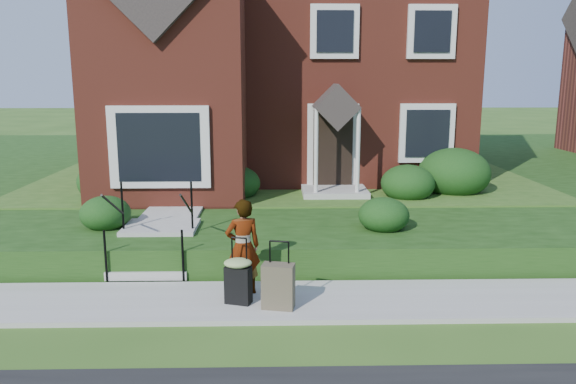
{
  "coord_description": "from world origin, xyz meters",
  "views": [
    {
      "loc": [
        -0.27,
        -8.29,
        3.48
      ],
      "look_at": [
        -0.04,
        2.0,
        1.39
      ],
      "focal_mm": 35.0,
      "sensor_mm": 36.0,
      "label": 1
    }
  ],
  "objects_px": {
    "woman": "(243,247)",
    "suitcase_olive": "(278,286)",
    "front_steps": "(156,242)",
    "suitcase_black": "(238,278)"
  },
  "relations": [
    {
      "from": "woman",
      "to": "suitcase_olive",
      "type": "bearing_deg",
      "value": 115.37
    },
    {
      "from": "front_steps",
      "to": "suitcase_black",
      "type": "distance_m",
      "value": 2.58
    },
    {
      "from": "front_steps",
      "to": "suitcase_olive",
      "type": "relative_size",
      "value": 1.96
    },
    {
      "from": "woman",
      "to": "suitcase_olive",
      "type": "relative_size",
      "value": 1.5
    },
    {
      "from": "front_steps",
      "to": "suitcase_olive",
      "type": "xyz_separation_m",
      "value": [
        2.26,
        -2.19,
        -0.05
      ]
    },
    {
      "from": "front_steps",
      "to": "suitcase_olive",
      "type": "distance_m",
      "value": 3.15
    },
    {
      "from": "front_steps",
      "to": "suitcase_black",
      "type": "bearing_deg",
      "value": -50.24
    },
    {
      "from": "front_steps",
      "to": "woman",
      "type": "height_order",
      "value": "woman"
    },
    {
      "from": "woman",
      "to": "suitcase_olive",
      "type": "distance_m",
      "value": 0.93
    },
    {
      "from": "woman",
      "to": "suitcase_black",
      "type": "distance_m",
      "value": 0.55
    }
  ]
}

